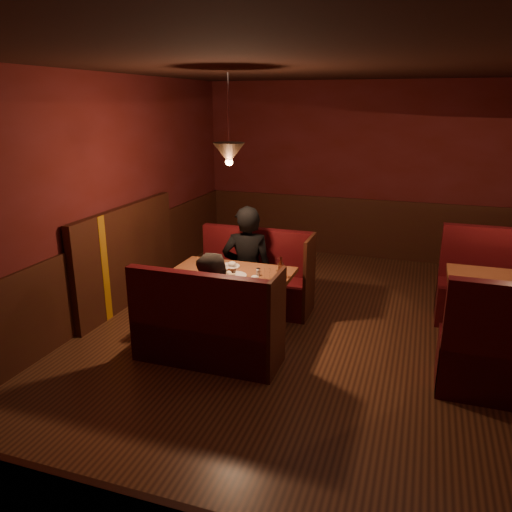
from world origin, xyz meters
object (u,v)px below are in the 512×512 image
(main_table, at_px, (232,286))
(diner_a, at_px, (247,247))
(main_bench_far, at_px, (255,283))
(main_bench_near, at_px, (206,334))
(diner_b, at_px, (215,292))
(second_bench_far, at_px, (509,296))

(main_table, relative_size, diner_a, 0.79)
(main_bench_far, relative_size, main_bench_near, 1.00)
(main_bench_far, bearing_deg, diner_b, -87.88)
(diner_b, bearing_deg, main_bench_near, -117.15)
(main_table, height_order, diner_a, diner_a)
(main_bench_near, xyz_separation_m, second_bench_far, (3.03, 2.02, 0.04))
(second_bench_far, distance_m, diner_a, 3.18)
(main_bench_far, xyz_separation_m, main_bench_near, (0.00, -1.55, 0.00))
(main_bench_far, height_order, second_bench_far, second_bench_far)
(diner_b, bearing_deg, diner_a, 89.36)
(main_bench_near, distance_m, diner_b, 0.44)
(main_bench_near, bearing_deg, diner_a, 92.00)
(main_bench_near, height_order, diner_a, diner_a)
(second_bench_far, bearing_deg, diner_a, -168.22)
(diner_a, bearing_deg, main_bench_near, 78.24)
(main_bench_near, bearing_deg, second_bench_far, 33.66)
(diner_a, bearing_deg, diner_b, 80.85)
(main_bench_far, height_order, diner_b, diner_b)
(main_bench_near, relative_size, diner_b, 1.01)
(main_bench_far, distance_m, second_bench_far, 3.07)
(diner_b, bearing_deg, main_table, 90.68)
(main_bench_near, height_order, diner_b, diner_b)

